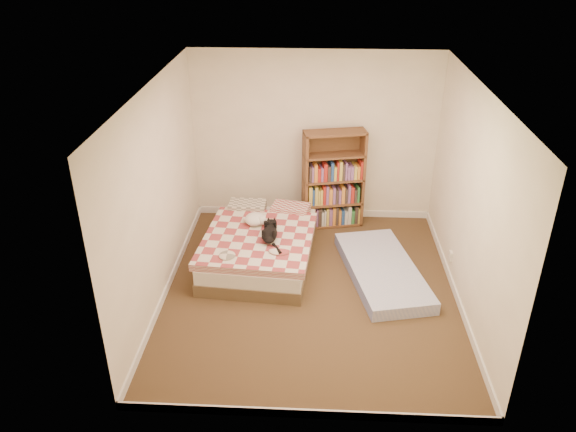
{
  "coord_description": "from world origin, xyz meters",
  "views": [
    {
      "loc": [
        0.02,
        -5.66,
        3.99
      ],
      "look_at": [
        -0.29,
        0.3,
        0.86
      ],
      "focal_mm": 35.0,
      "sensor_mm": 36.0,
      "label": 1
    }
  ],
  "objects_px": {
    "bed": "(260,245)",
    "black_cat": "(270,232)",
    "bookshelf": "(333,191)",
    "floor_mattress": "(382,271)",
    "white_dog": "(255,219)"
  },
  "relations": [
    {
      "from": "bed",
      "to": "bookshelf",
      "type": "distance_m",
      "value": 1.47
    },
    {
      "from": "bed",
      "to": "black_cat",
      "type": "relative_size",
      "value": 2.75
    },
    {
      "from": "bookshelf",
      "to": "black_cat",
      "type": "height_order",
      "value": "bookshelf"
    },
    {
      "from": "bookshelf",
      "to": "bed",
      "type": "bearing_deg",
      "value": -143.8
    },
    {
      "from": "bed",
      "to": "black_cat",
      "type": "xyz_separation_m",
      "value": [
        0.15,
        -0.18,
        0.29
      ]
    },
    {
      "from": "floor_mattress",
      "to": "black_cat",
      "type": "distance_m",
      "value": 1.5
    },
    {
      "from": "floor_mattress",
      "to": "black_cat",
      "type": "relative_size",
      "value": 2.5
    },
    {
      "from": "bed",
      "to": "floor_mattress",
      "type": "relative_size",
      "value": 1.1
    },
    {
      "from": "white_dog",
      "to": "black_cat",
      "type": "bearing_deg",
      "value": -73.68
    },
    {
      "from": "bookshelf",
      "to": "black_cat",
      "type": "xyz_separation_m",
      "value": [
        -0.81,
        -1.25,
        -0.02
      ]
    },
    {
      "from": "bookshelf",
      "to": "floor_mattress",
      "type": "distance_m",
      "value": 1.58
    },
    {
      "from": "floor_mattress",
      "to": "bookshelf",
      "type": "bearing_deg",
      "value": 101.59
    },
    {
      "from": "bed",
      "to": "white_dog",
      "type": "bearing_deg",
      "value": 119.59
    },
    {
      "from": "bed",
      "to": "black_cat",
      "type": "bearing_deg",
      "value": -45.54
    },
    {
      "from": "bed",
      "to": "bookshelf",
      "type": "relative_size",
      "value": 1.35
    }
  ]
}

